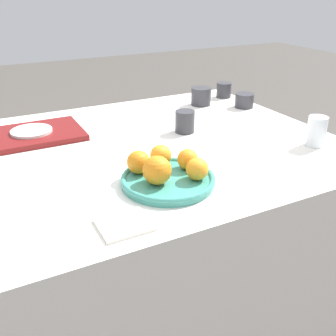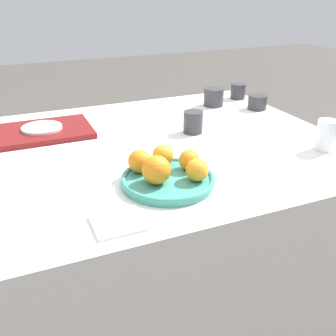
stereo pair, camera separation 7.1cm
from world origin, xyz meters
The scene contains 16 objects.
ground_plane centered at (0.00, 0.00, 0.00)m, with size 12.00×12.00×0.00m, color #4C4742.
table centered at (0.00, 0.00, 0.38)m, with size 1.30×1.07×0.76m.
fruit_platter centered at (-0.08, -0.30, 0.77)m, with size 0.27×0.27×0.03m.
orange_0 centered at (0.00, -0.27, 0.81)m, with size 0.06×0.06×0.06m.
orange_1 centered at (-0.12, -0.31, 0.82)m, with size 0.08×0.08×0.08m.
orange_2 centered at (-0.14, -0.23, 0.81)m, with size 0.07×0.07×0.07m.
orange_3 centered at (-0.01, -0.34, 0.81)m, with size 0.06×0.06×0.06m.
orange_4 centered at (-0.06, -0.21, 0.81)m, with size 0.06×0.06×0.06m.
water_glass centered at (0.50, -0.27, 0.81)m, with size 0.07×0.07×0.10m.
serving_tray centered at (-0.35, 0.25, 0.77)m, with size 0.36×0.25×0.02m.
side_plate centered at (-0.35, 0.25, 0.79)m, with size 0.15×0.15×0.01m.
cup_0 centered at (0.17, 0.05, 0.80)m, with size 0.07×0.07×0.08m.
cup_1 centered at (0.58, 0.39, 0.80)m, with size 0.07×0.07×0.07m.
cup_2 centered at (0.41, 0.33, 0.80)m, with size 0.09×0.09×0.08m.
cup_3 centered at (0.57, 0.21, 0.79)m, with size 0.08×0.08×0.06m.
napkin centered at (-0.27, -0.44, 0.77)m, with size 0.12×0.11×0.01m.
Camera 1 is at (-0.53, -1.17, 1.28)m, focal length 42.00 mm.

